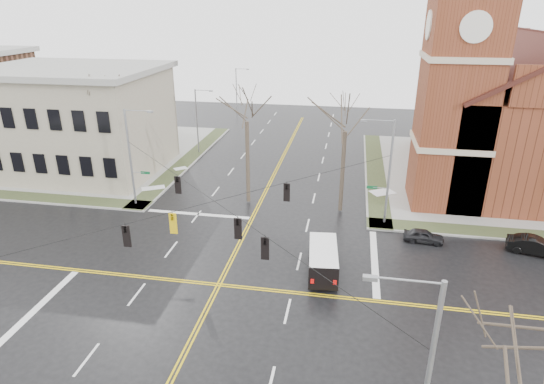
% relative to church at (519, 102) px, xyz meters
% --- Properties ---
extents(ground, '(120.00, 120.00, 0.00)m').
position_rel_church_xyz_m(ground, '(-24.76, -24.78, -8.43)').
color(ground, black).
rests_on(ground, ground).
extents(sidewalks, '(80.00, 80.00, 0.17)m').
position_rel_church_xyz_m(sidewalks, '(-24.76, -24.78, -8.36)').
color(sidewalks, gray).
rests_on(sidewalks, ground).
extents(road_markings, '(100.00, 100.00, 0.01)m').
position_rel_church_xyz_m(road_markings, '(-24.76, -24.78, -8.43)').
color(road_markings, gold).
rests_on(road_markings, ground).
extents(church, '(24.28, 27.48, 27.50)m').
position_rel_church_xyz_m(church, '(0.00, 0.00, 0.00)').
color(church, brown).
rests_on(church, ground).
extents(civic_building_a, '(18.00, 14.00, 11.00)m').
position_rel_church_xyz_m(civic_building_a, '(-46.76, -4.78, -2.93)').
color(civic_building_a, gray).
rests_on(civic_building_a, ground).
extents(signal_pole_ne, '(2.75, 0.22, 9.00)m').
position_rel_church_xyz_m(signal_pole_ne, '(-13.44, -13.28, -3.48)').
color(signal_pole_ne, gray).
rests_on(signal_pole_ne, ground).
extents(signal_pole_nw, '(2.75, 0.22, 9.00)m').
position_rel_church_xyz_m(signal_pole_nw, '(-36.09, -13.28, -3.48)').
color(signal_pole_nw, gray).
rests_on(signal_pole_nw, ground).
extents(signal_pole_se, '(2.75, 0.22, 9.00)m').
position_rel_church_xyz_m(signal_pole_se, '(-13.44, -36.28, -3.48)').
color(signal_pole_se, gray).
rests_on(signal_pole_se, ground).
extents(span_wires, '(23.02, 23.02, 0.03)m').
position_rel_church_xyz_m(span_wires, '(-24.76, -24.78, -2.23)').
color(span_wires, black).
rests_on(span_wires, ground).
extents(traffic_signals, '(8.21, 8.26, 1.30)m').
position_rel_church_xyz_m(traffic_signals, '(-24.76, -25.45, -2.98)').
color(traffic_signals, black).
rests_on(traffic_signals, ground).
extents(streetlight_north_a, '(2.30, 0.20, 8.00)m').
position_rel_church_xyz_m(streetlight_north_a, '(-35.42, 3.22, -3.97)').
color(streetlight_north_a, gray).
rests_on(streetlight_north_a, ground).
extents(streetlight_north_b, '(2.30, 0.20, 8.00)m').
position_rel_church_xyz_m(streetlight_north_b, '(-35.42, 23.22, -3.97)').
color(streetlight_north_b, gray).
rests_on(streetlight_north_b, ground).
extents(cargo_van, '(2.41, 5.21, 1.92)m').
position_rel_church_xyz_m(cargo_van, '(-17.98, -21.86, -7.30)').
color(cargo_van, white).
rests_on(cargo_van, ground).
extents(parked_car_a, '(3.22, 1.52, 1.06)m').
position_rel_church_xyz_m(parked_car_a, '(-10.37, -16.08, -7.90)').
color(parked_car_a, black).
rests_on(parked_car_a, ground).
extents(parked_car_b, '(4.24, 2.39, 1.32)m').
position_rel_church_xyz_m(parked_car_b, '(-2.28, -16.54, -7.77)').
color(parked_car_b, black).
rests_on(parked_car_b, ground).
extents(tree_nw_far, '(4.00, 4.00, 12.29)m').
position_rel_church_xyz_m(tree_nw_far, '(-40.17, -10.68, 0.45)').
color(tree_nw_far, '#3E3127').
rests_on(tree_nw_far, ground).
extents(tree_nw_near, '(4.00, 4.00, 11.60)m').
position_rel_church_xyz_m(tree_nw_near, '(-25.86, -10.88, -0.04)').
color(tree_nw_near, '#3E3127').
rests_on(tree_nw_near, ground).
extents(tree_ne, '(4.00, 4.00, 11.08)m').
position_rel_church_xyz_m(tree_ne, '(-17.13, -11.43, -0.41)').
color(tree_ne, '#3E3127').
rests_on(tree_ne, ground).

